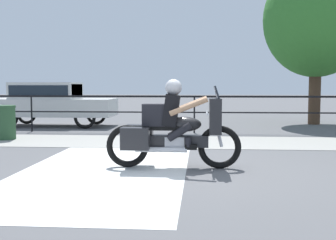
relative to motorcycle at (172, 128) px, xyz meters
The scene contains 8 objects.
ground_plane 0.76m from the motorcycle, ahead, with size 120.00×120.00×0.00m, color #565659.
sidewalk_band 3.49m from the motorcycle, 84.79° to the left, with size 44.00×2.40×0.01m, color #99968E.
crosswalk_band 1.34m from the motorcycle, behind, with size 2.78×6.00×0.01m, color silver.
fence_railing 5.54m from the motorcycle, 86.79° to the left, with size 36.00×0.05×1.14m.
motorcycle is the anchor object (origin of this frame).
parked_car 8.70m from the motorcycle, 123.43° to the left, with size 4.29×1.69×1.55m.
trash_bin 5.87m from the motorcycle, 143.09° to the left, with size 0.55×0.55×0.92m.
tree_behind_sign 10.46m from the motorcycle, 61.66° to the left, with size 3.87×3.87×6.01m.
Camera 1 is at (0.18, -7.27, 1.44)m, focal length 45.00 mm.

